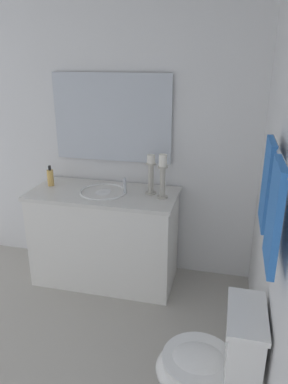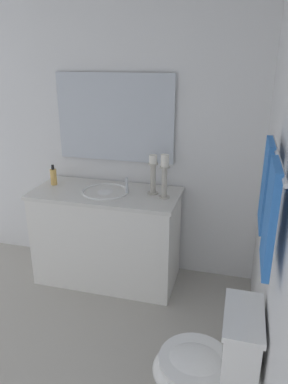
{
  "view_description": "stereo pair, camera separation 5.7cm",
  "coord_description": "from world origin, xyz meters",
  "px_view_note": "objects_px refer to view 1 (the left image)",
  "views": [
    {
      "loc": [
        1.64,
        1.13,
        1.91
      ],
      "look_at": [
        -0.49,
        0.62,
        1.09
      ],
      "focal_mm": 34.28,
      "sensor_mm": 36.0,
      "label": 1
    },
    {
      "loc": [
        1.63,
        1.19,
        1.91
      ],
      "look_at": [
        -0.49,
        0.62,
        1.09
      ],
      "focal_mm": 34.28,
      "sensor_mm": 36.0,
      "label": 2
    }
  ],
  "objects_px": {
    "soap_bottle": "(50,177)",
    "vanity_cabinet": "(105,236)",
    "sink_basin": "(104,196)",
    "candle_holder_tall": "(163,175)",
    "towel_center": "(274,216)",
    "mirror": "(112,118)",
    "candle_holder_short": "(151,174)",
    "toilet": "(211,367)",
    "towel_bar": "(280,155)",
    "towel_near_vanity": "(267,184)"
  },
  "relations": [
    {
      "from": "soap_bottle",
      "to": "vanity_cabinet",
      "type": "bearing_deg",
      "value": 83.76
    },
    {
      "from": "sink_basin",
      "to": "candle_holder_tall",
      "type": "height_order",
      "value": "candle_holder_tall"
    },
    {
      "from": "sink_basin",
      "to": "towel_center",
      "type": "distance_m",
      "value": 1.8
    },
    {
      "from": "mirror",
      "to": "towel_center",
      "type": "bearing_deg",
      "value": 38.3
    },
    {
      "from": "vanity_cabinet",
      "to": "candle_holder_short",
      "type": "height_order",
      "value": "candle_holder_short"
    },
    {
      "from": "soap_bottle",
      "to": "towel_center",
      "type": "xyz_separation_m",
      "value": [
        1.3,
        1.71,
        0.38
      ]
    },
    {
      "from": "vanity_cabinet",
      "to": "towel_center",
      "type": "height_order",
      "value": "towel_center"
    },
    {
      "from": "mirror",
      "to": "towel_center",
      "type": "xyz_separation_m",
      "value": [
        1.53,
        1.21,
        -0.12
      ]
    },
    {
      "from": "candle_holder_tall",
      "to": "toilet",
      "type": "bearing_deg",
      "value": 22.87
    },
    {
      "from": "soap_bottle",
      "to": "towel_center",
      "type": "distance_m",
      "value": 2.18
    },
    {
      "from": "soap_bottle",
      "to": "towel_bar",
      "type": "xyz_separation_m",
      "value": [
        1.1,
        1.73,
        0.59
      ]
    },
    {
      "from": "vanity_cabinet",
      "to": "sink_basin",
      "type": "height_order",
      "value": "sink_basin"
    },
    {
      "from": "candle_holder_short",
      "to": "soap_bottle",
      "type": "xyz_separation_m",
      "value": [
        0.01,
        -0.9,
        -0.1
      ]
    },
    {
      "from": "sink_basin",
      "to": "toilet",
      "type": "bearing_deg",
      "value": 40.21
    },
    {
      "from": "candle_holder_tall",
      "to": "towel_bar",
      "type": "bearing_deg",
      "value": 34.79
    },
    {
      "from": "towel_bar",
      "to": "toilet",
      "type": "bearing_deg",
      "value": -57.33
    },
    {
      "from": "mirror",
      "to": "towel_near_vanity",
      "type": "bearing_deg",
      "value": 47.24
    },
    {
      "from": "towel_center",
      "to": "candle_holder_tall",
      "type": "bearing_deg",
      "value": -150.54
    },
    {
      "from": "towel_bar",
      "to": "soap_bottle",
      "type": "bearing_deg",
      "value": -122.37
    },
    {
      "from": "mirror",
      "to": "towel_center",
      "type": "distance_m",
      "value": 1.95
    },
    {
      "from": "towel_near_vanity",
      "to": "candle_holder_short",
      "type": "bearing_deg",
      "value": -137.88
    },
    {
      "from": "candle_holder_tall",
      "to": "towel_near_vanity",
      "type": "relative_size",
      "value": 0.79
    },
    {
      "from": "towel_bar",
      "to": "towel_center",
      "type": "relative_size",
      "value": 1.81
    },
    {
      "from": "sink_basin",
      "to": "mirror",
      "type": "xyz_separation_m",
      "value": [
        -0.28,
        -0.0,
        0.61
      ]
    },
    {
      "from": "vanity_cabinet",
      "to": "towel_bar",
      "type": "bearing_deg",
      "value": 49.62
    },
    {
      "from": "mirror",
      "to": "towel_bar",
      "type": "relative_size",
      "value": 1.26
    },
    {
      "from": "soap_bottle",
      "to": "towel_near_vanity",
      "type": "bearing_deg",
      "value": 62.51
    },
    {
      "from": "mirror",
      "to": "sink_basin",
      "type": "bearing_deg",
      "value": 0.2
    },
    {
      "from": "candle_holder_tall",
      "to": "toilet",
      "type": "xyz_separation_m",
      "value": [
        1.18,
        0.5,
        -0.66
      ]
    },
    {
      "from": "soap_bottle",
      "to": "towel_center",
      "type": "relative_size",
      "value": 0.39
    },
    {
      "from": "candle_holder_short",
      "to": "vanity_cabinet",
      "type": "bearing_deg",
      "value": -81.13
    },
    {
      "from": "candle_holder_tall",
      "to": "vanity_cabinet",
      "type": "bearing_deg",
      "value": -90.67
    },
    {
      "from": "vanity_cabinet",
      "to": "soap_bottle",
      "type": "relative_size",
      "value": 6.93
    },
    {
      "from": "vanity_cabinet",
      "to": "towel_near_vanity",
      "type": "relative_size",
      "value": 2.75
    },
    {
      "from": "sink_basin",
      "to": "candle_holder_tall",
      "type": "relative_size",
      "value": 1.12
    },
    {
      "from": "soap_bottle",
      "to": "towel_bar",
      "type": "height_order",
      "value": "towel_bar"
    },
    {
      "from": "toilet",
      "to": "towel_bar",
      "type": "distance_m",
      "value": 1.16
    },
    {
      "from": "candle_holder_tall",
      "to": "towel_center",
      "type": "distance_m",
      "value": 1.45
    },
    {
      "from": "candle_holder_short",
      "to": "towel_near_vanity",
      "type": "distance_m",
      "value": 1.24
    },
    {
      "from": "mirror",
      "to": "toilet",
      "type": "xyz_separation_m",
      "value": [
        1.46,
        1.0,
        -1.04
      ]
    },
    {
      "from": "soap_bottle",
      "to": "towel_bar",
      "type": "relative_size",
      "value": 0.22
    },
    {
      "from": "soap_bottle",
      "to": "towel_near_vanity",
      "type": "relative_size",
      "value": 0.4
    },
    {
      "from": "candle_holder_tall",
      "to": "towel_bar",
      "type": "distance_m",
      "value": 1.35
    },
    {
      "from": "toilet",
      "to": "towel_bar",
      "type": "relative_size",
      "value": 0.91
    },
    {
      "from": "towel_near_vanity",
      "to": "towel_center",
      "type": "xyz_separation_m",
      "value": [
        0.41,
        0.0,
        -0.0
      ]
    },
    {
      "from": "vanity_cabinet",
      "to": "towel_bar",
      "type": "distance_m",
      "value": 1.94
    },
    {
      "from": "candle_holder_tall",
      "to": "soap_bottle",
      "type": "xyz_separation_m",
      "value": [
        -0.06,
        -1.01,
        -0.12
      ]
    },
    {
      "from": "vanity_cabinet",
      "to": "sink_basin",
      "type": "bearing_deg",
      "value": 90.0
    },
    {
      "from": "mirror",
      "to": "towel_near_vanity",
      "type": "xyz_separation_m",
      "value": [
        1.11,
        1.21,
        -0.11
      ]
    },
    {
      "from": "vanity_cabinet",
      "to": "towel_near_vanity",
      "type": "height_order",
      "value": "towel_near_vanity"
    }
  ]
}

